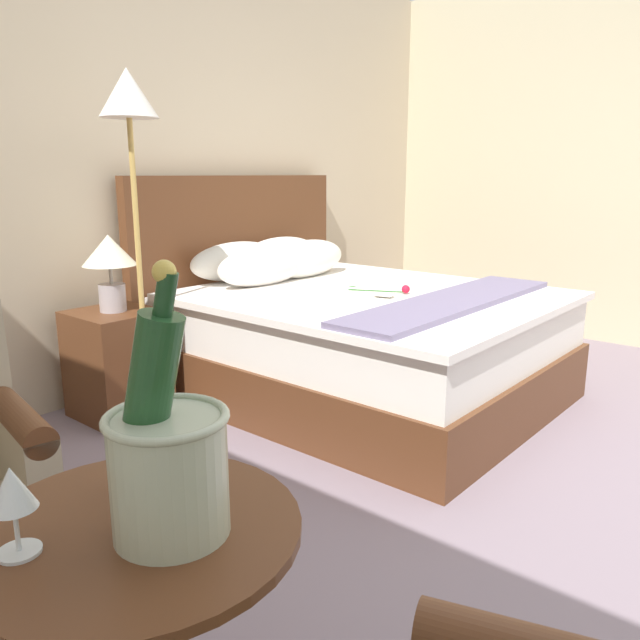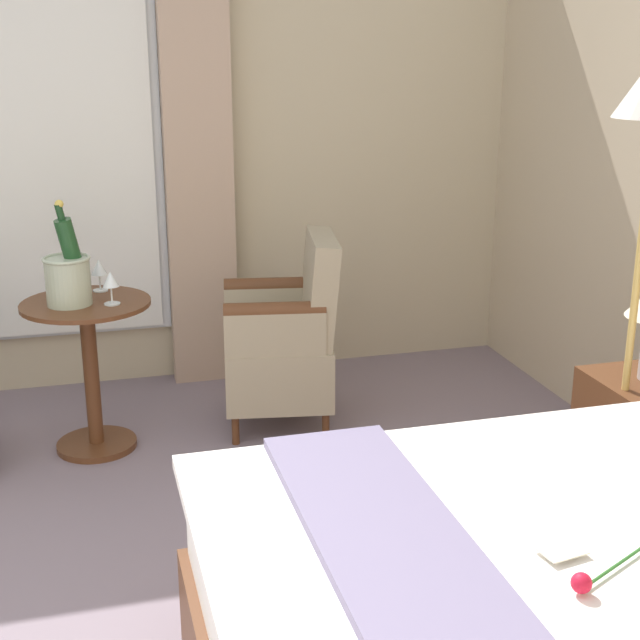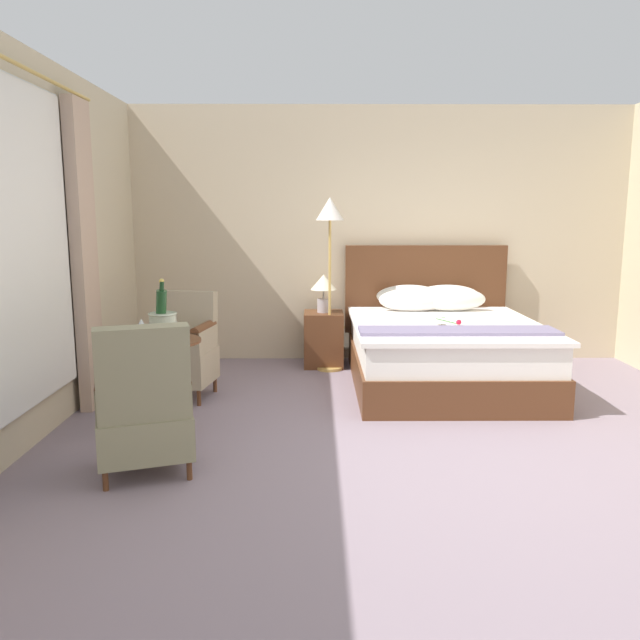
{
  "view_description": "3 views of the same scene",
  "coord_description": "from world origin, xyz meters",
  "px_view_note": "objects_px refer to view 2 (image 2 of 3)",
  "views": [
    {
      "loc": [
        -2.4,
        -0.36,
        1.31
      ],
      "look_at": [
        -0.52,
        1.24,
        0.73
      ],
      "focal_mm": 35.0,
      "sensor_mm": 36.0,
      "label": 1
    },
    {
      "loc": [
        2.11,
        0.52,
        1.82
      ],
      "look_at": [
        -0.66,
        1.28,
        0.93
      ],
      "focal_mm": 50.0,
      "sensor_mm": 36.0,
      "label": 2
    },
    {
      "loc": [
        -0.72,
        -4.07,
        1.65
      ],
      "look_at": [
        -0.68,
        1.15,
        0.76
      ],
      "focal_mm": 35.0,
      "sensor_mm": 36.0,
      "label": 3
    }
  ],
  "objects_px": {
    "champagne_bucket": "(68,274)",
    "wine_glass_near_bucket": "(111,281)",
    "side_table_round": "(90,363)",
    "armchair_by_window": "(286,340)",
    "wine_glass_near_edge": "(99,269)"
  },
  "relations": [
    {
      "from": "armchair_by_window",
      "to": "side_table_round",
      "type": "bearing_deg",
      "value": -86.99
    },
    {
      "from": "wine_glass_near_edge",
      "to": "armchair_by_window",
      "type": "bearing_deg",
      "value": 82.02
    },
    {
      "from": "side_table_round",
      "to": "champagne_bucket",
      "type": "xyz_separation_m",
      "value": [
        0.03,
        -0.06,
        0.44
      ]
    },
    {
      "from": "champagne_bucket",
      "to": "side_table_round",
      "type": "bearing_deg",
      "value": 112.79
    },
    {
      "from": "champagne_bucket",
      "to": "wine_glass_near_edge",
      "type": "relative_size",
      "value": 3.1
    },
    {
      "from": "armchair_by_window",
      "to": "wine_glass_near_bucket",
      "type": "bearing_deg",
      "value": -81.44
    },
    {
      "from": "side_table_round",
      "to": "champagne_bucket",
      "type": "height_order",
      "value": "champagne_bucket"
    },
    {
      "from": "wine_glass_near_bucket",
      "to": "armchair_by_window",
      "type": "distance_m",
      "value": 0.91
    },
    {
      "from": "wine_glass_near_bucket",
      "to": "wine_glass_near_edge",
      "type": "distance_m",
      "value": 0.25
    },
    {
      "from": "champagne_bucket",
      "to": "wine_glass_near_bucket",
      "type": "xyz_separation_m",
      "value": [
        0.05,
        0.18,
        -0.04
      ]
    },
    {
      "from": "champagne_bucket",
      "to": "armchair_by_window",
      "type": "distance_m",
      "value": 1.08
    },
    {
      "from": "wine_glass_near_edge",
      "to": "side_table_round",
      "type": "bearing_deg",
      "value": -23.05
    },
    {
      "from": "champagne_bucket",
      "to": "wine_glass_near_bucket",
      "type": "bearing_deg",
      "value": 75.13
    },
    {
      "from": "side_table_round",
      "to": "armchair_by_window",
      "type": "distance_m",
      "value": 0.93
    },
    {
      "from": "side_table_round",
      "to": "wine_glass_near_edge",
      "type": "distance_m",
      "value": 0.44
    }
  ]
}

